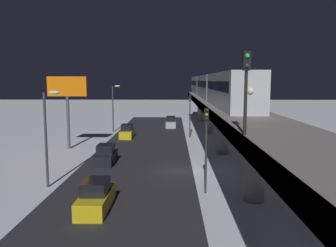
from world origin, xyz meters
The scene contains 14 objects.
ground_plane centered at (0.00, 0.00, 0.00)m, with size 240.00×240.00×0.00m, color white.
avenue_asphalt centered at (4.14, 0.00, 0.00)m, with size 11.00×95.04×0.01m, color #28282D.
elevated_railway centered at (-5.10, 0.00, 5.02)m, with size 5.00×95.04×5.79m.
subway_train centered at (-5.20, -21.63, 7.57)m, with size 2.94×55.47×3.40m.
rail_signal centered at (-3.02, 14.77, 8.52)m, with size 0.36×0.41×4.00m.
sedan_black centered at (7.34, -2.89, 0.78)m, with size 1.91×4.15×1.97m.
sedan_yellow centered at (7.34, -18.98, 0.80)m, with size 1.80×4.39×1.97m.
sedan_silver centered at (0.94, -30.56, 0.80)m, with size 1.80×4.25×1.97m.
sedan_yellow_2 centered at (5.54, 9.70, 0.80)m, with size 1.80×4.70×1.97m.
traffic_light_near centered at (-1.96, 6.33, 4.20)m, with size 0.32×0.44×6.40m.
traffic_light_mid centered at (-1.96, -18.98, 4.20)m, with size 0.32×0.44×6.40m.
commercial_billboard centered at (13.43, -10.51, 6.83)m, with size 4.80×0.36×8.90m.
street_lamp_near centered at (10.21, 5.00, 4.81)m, with size 1.35×0.44×7.65m.
street_lamp_far centered at (10.21, -25.00, 4.81)m, with size 1.35×0.44×7.65m.
Camera 1 is at (0.46, 31.45, 8.41)m, focal length 36.90 mm.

